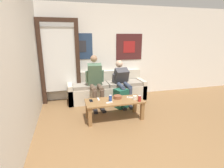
# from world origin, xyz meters

# --- Properties ---
(ground_plane) EXTENTS (18.00, 18.00, 0.00)m
(ground_plane) POSITION_xyz_m (0.00, 0.00, 0.00)
(ground_plane) COLOR brown
(wall_back) EXTENTS (10.00, 0.07, 2.55)m
(wall_back) POSITION_xyz_m (0.00, 3.02, 1.28)
(wall_back) COLOR white
(wall_back) RESTS_ON ground_plane
(door_frame) EXTENTS (1.00, 0.10, 2.15)m
(door_frame) POSITION_xyz_m (-1.31, 2.80, 1.20)
(door_frame) COLOR #382319
(door_frame) RESTS_ON ground_plane
(couch) EXTENTS (2.11, 0.66, 0.77)m
(couch) POSITION_xyz_m (-0.11, 2.68, 0.28)
(couch) COLOR beige
(couch) RESTS_ON ground_plane
(coffee_table) EXTENTS (1.22, 0.52, 0.41)m
(coffee_table) POSITION_xyz_m (-0.23, 1.48, 0.34)
(coffee_table) COLOR olive
(coffee_table) RESTS_ON ground_plane
(person_seated_adult) EXTENTS (0.47, 0.84, 1.26)m
(person_seated_adult) POSITION_xyz_m (-0.48, 2.34, 0.68)
(person_seated_adult) COLOR brown
(person_seated_adult) RESTS_ON ground_plane
(person_seated_teen) EXTENTS (0.47, 0.93, 1.10)m
(person_seated_teen) POSITION_xyz_m (0.23, 2.36, 0.61)
(person_seated_teen) COLOR #384256
(person_seated_teen) RESTS_ON ground_plane
(backpack) EXTENTS (0.36, 0.37, 0.47)m
(backpack) POSITION_xyz_m (0.10, 2.02, 0.22)
(backpack) COLOR #1E5642
(backpack) RESTS_ON ground_plane
(ceramic_bowl) EXTENTS (0.18, 0.18, 0.07)m
(ceramic_bowl) POSITION_xyz_m (-0.13, 1.57, 0.45)
(ceramic_bowl) COLOR brown
(ceramic_bowl) RESTS_ON coffee_table
(pillar_candle) EXTENTS (0.09, 0.09, 0.10)m
(pillar_candle) POSITION_xyz_m (0.20, 1.41, 0.45)
(pillar_candle) COLOR silver
(pillar_candle) RESTS_ON coffee_table
(drink_can_blue) EXTENTS (0.07, 0.07, 0.12)m
(drink_can_blue) POSITION_xyz_m (-0.32, 1.47, 0.47)
(drink_can_blue) COLOR #28479E
(drink_can_blue) RESTS_ON coffee_table
(drink_can_red) EXTENTS (0.07, 0.07, 0.12)m
(drink_can_red) POSITION_xyz_m (0.26, 1.29, 0.47)
(drink_can_red) COLOR maroon
(drink_can_red) RESTS_ON coffee_table
(game_controller_near_left) EXTENTS (0.14, 0.10, 0.03)m
(game_controller_near_left) POSITION_xyz_m (0.14, 1.53, 0.42)
(game_controller_near_left) COLOR white
(game_controller_near_left) RESTS_ON coffee_table
(game_controller_near_right) EXTENTS (0.03, 0.14, 0.03)m
(game_controller_near_right) POSITION_xyz_m (-0.55, 1.61, 0.42)
(game_controller_near_right) COLOR white
(game_controller_near_right) RESTS_ON coffee_table
(game_controller_far_center) EXTENTS (0.15, 0.08, 0.03)m
(game_controller_far_center) POSITION_xyz_m (-0.37, 1.35, 0.42)
(game_controller_far_center) COLOR white
(game_controller_far_center) RESTS_ON coffee_table
(cell_phone) EXTENTS (0.07, 0.14, 0.01)m
(cell_phone) POSITION_xyz_m (-0.71, 1.57, 0.42)
(cell_phone) COLOR black
(cell_phone) RESTS_ON coffee_table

